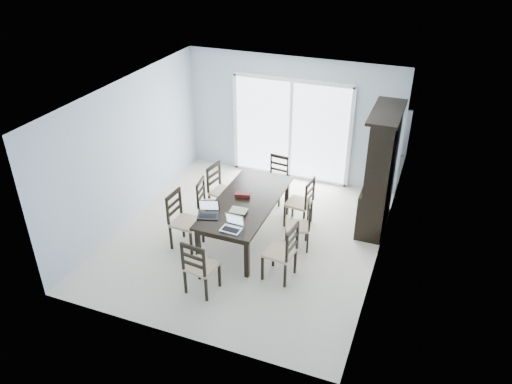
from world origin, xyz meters
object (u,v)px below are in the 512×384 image
chair_left_far (219,184)px  cell_phone (222,231)px  china_hutch (380,172)px  chair_left_near (180,214)px  hot_tub (266,132)px  chair_right_mid (303,220)px  chair_end_near (198,263)px  chair_right_far (304,198)px  chair_right_near (285,247)px  chair_left_mid (207,199)px  dining_table (246,205)px  chair_end_far (277,174)px  laptop_dark (208,213)px  laptop_silver (231,227)px  game_box (243,195)px

chair_left_far → cell_phone: 1.81m
china_hutch → chair_left_near: bearing=-148.2°
china_hutch → chair_left_far: bearing=-167.3°
chair_left_far → hot_tub: bearing=-167.4°
chair_right_mid → chair_end_near: chair_end_near is taller
chair_left_near → chair_end_near: 1.34m
chair_right_far → chair_end_near: size_ratio=1.01×
chair_right_near → chair_left_mid: bearing=69.2°
chair_left_near → chair_right_far: size_ratio=1.06×
dining_table → chair_left_mid: 0.81m
chair_right_far → china_hutch: bearing=-61.1°
chair_left_far → chair_end_far: size_ratio=1.07×
chair_left_mid → chair_right_far: (1.61, 0.64, 0.02)m
cell_phone → china_hutch: bearing=70.8°
chair_end_near → laptop_dark: (-0.28, 0.95, 0.23)m
chair_left_near → laptop_silver: size_ratio=3.48×
chair_end_near → chair_right_far: bearing=75.3°
chair_left_far → chair_right_near: (1.78, -1.44, 0.00)m
chair_left_mid → cell_phone: (0.81, -1.09, 0.19)m
chair_right_far → game_box: 1.13m
laptop_dark → game_box: bearing=53.1°
chair_end_far → game_box: size_ratio=4.11×
chair_right_mid → chair_end_near: bearing=127.9°
laptop_dark → chair_left_far: bearing=89.8°
chair_end_far → china_hutch: bearing=179.4°
chair_right_far → hot_tub: chair_right_far is taller
hot_tub → china_hutch: bearing=-38.7°
chair_end_near → laptop_dark: bearing=113.2°
chair_left_far → laptop_dark: 1.37m
dining_table → china_hutch: china_hutch is taller
game_box → chair_right_mid: bearing=-1.9°
chair_left_near → chair_end_far: chair_left_near is taller
chair_left_near → hot_tub: size_ratio=0.60×
chair_right_far → hot_tub: 3.40m
laptop_silver → game_box: bearing=105.8°
chair_end_far → cell_phone: bearing=95.3°
china_hutch → chair_right_far: china_hutch is taller
chair_right_near → game_box: bearing=55.6°
hot_tub → laptop_dark: bearing=-82.5°
chair_right_near → hot_tub: chair_right_near is taller
china_hutch → chair_right_far: size_ratio=2.00×
chair_end_far → cell_phone: (-0.04, -2.48, 0.20)m
chair_left_far → laptop_dark: bearing=27.4°
chair_left_mid → cell_phone: bearing=28.0°
laptop_dark → chair_left_near: bearing=153.2°
chair_left_far → chair_right_mid: size_ratio=1.10×
chair_right_mid → chair_end_far: bearing=14.0°
chair_right_near → laptop_dark: (-1.36, 0.14, 0.21)m
chair_left_far → game_box: size_ratio=4.41×
chair_right_near → chair_right_mid: size_ratio=1.11×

